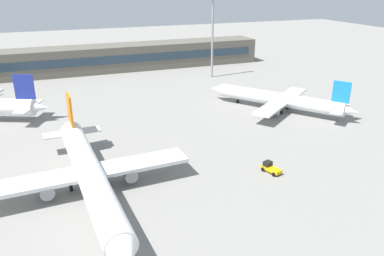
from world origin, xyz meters
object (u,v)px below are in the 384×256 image
(floodlight_tower_east, at_px, (213,31))
(airplane_mid, at_px, (277,99))
(airplane_near, at_px, (90,175))
(baggage_tug_yellow, at_px, (270,168))

(floodlight_tower_east, bearing_deg, airplane_mid, -88.50)
(airplane_near, bearing_deg, baggage_tug_yellow, -6.90)
(baggage_tug_yellow, height_order, floodlight_tower_east, floodlight_tower_east)
(floodlight_tower_east, bearing_deg, airplane_near, -127.49)
(airplane_mid, height_order, baggage_tug_yellow, airplane_mid)
(airplane_mid, distance_m, baggage_tug_yellow, 34.46)
(airplane_near, distance_m, baggage_tug_yellow, 30.08)
(airplane_near, relative_size, floodlight_tower_east, 1.72)
(airplane_mid, height_order, floodlight_tower_east, floodlight_tower_east)
(airplane_near, bearing_deg, floodlight_tower_east, 52.51)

